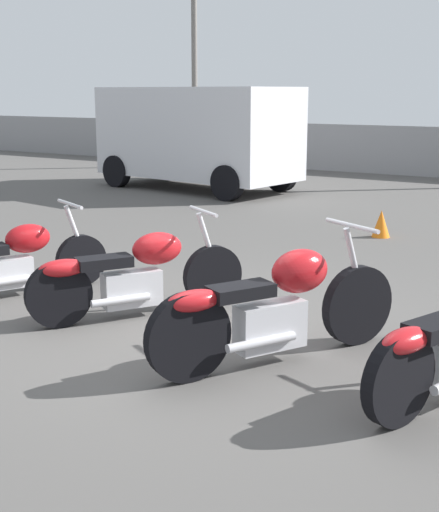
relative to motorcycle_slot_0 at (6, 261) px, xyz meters
name	(u,v)px	position (x,y,z in m)	size (l,w,h in m)	color
ground_plane	(204,333)	(2.36, 0.12, -0.39)	(60.00, 60.00, 0.00)	#514F4C
motorcycle_slot_0	(6,261)	(0.00, 0.00, 0.00)	(1.04, 1.95, 0.93)	black
motorcycle_slot_1	(135,274)	(1.54, 0.19, 0.02)	(1.21, 1.88, 0.97)	black
motorcycle_slot_2	(276,306)	(3.20, -0.15, 0.07)	(1.19, 2.06, 1.04)	black
parked_van	(197,133)	(-3.00, 7.99, 0.82)	(4.66, 2.56, 2.17)	silver
traffic_cone_far	(381,224)	(2.21, 5.06, -0.19)	(0.27, 0.27, 0.40)	orange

